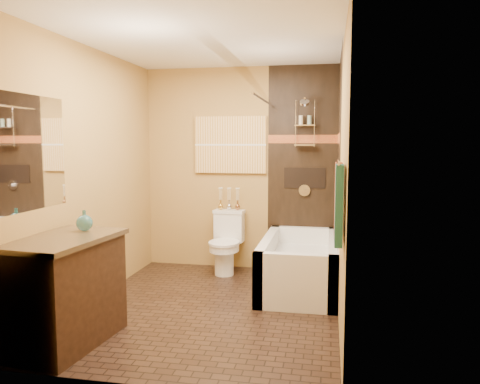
% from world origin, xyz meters
% --- Properties ---
extents(floor, '(3.00, 3.00, 0.00)m').
position_xyz_m(floor, '(0.00, 0.00, 0.00)').
color(floor, black).
rests_on(floor, ground).
extents(wall_left, '(0.02, 3.00, 2.50)m').
position_xyz_m(wall_left, '(-1.20, 0.00, 1.25)').
color(wall_left, '#AD8043').
rests_on(wall_left, floor).
extents(wall_right, '(0.02, 3.00, 2.50)m').
position_xyz_m(wall_right, '(1.20, 0.00, 1.25)').
color(wall_right, '#AD8043').
rests_on(wall_right, floor).
extents(wall_back, '(2.40, 0.02, 2.50)m').
position_xyz_m(wall_back, '(0.00, 1.50, 1.25)').
color(wall_back, '#AD8043').
rests_on(wall_back, floor).
extents(wall_front, '(2.40, 0.02, 2.50)m').
position_xyz_m(wall_front, '(0.00, -1.50, 1.25)').
color(wall_front, '#AD8043').
rests_on(wall_front, floor).
extents(ceiling, '(3.00, 3.00, 0.00)m').
position_xyz_m(ceiling, '(0.00, 0.00, 2.50)').
color(ceiling, silver).
rests_on(ceiling, wall_back).
extents(alcove_tile_back, '(0.85, 0.01, 2.50)m').
position_xyz_m(alcove_tile_back, '(0.78, 1.49, 1.25)').
color(alcove_tile_back, black).
rests_on(alcove_tile_back, wall_back).
extents(alcove_tile_right, '(0.01, 1.50, 2.50)m').
position_xyz_m(alcove_tile_right, '(1.19, 0.75, 1.25)').
color(alcove_tile_right, black).
rests_on(alcove_tile_right, wall_right).
extents(mosaic_band_back, '(0.85, 0.01, 0.10)m').
position_xyz_m(mosaic_band_back, '(0.78, 1.48, 1.62)').
color(mosaic_band_back, maroon).
rests_on(mosaic_band_back, alcove_tile_back).
extents(mosaic_band_right, '(0.01, 1.50, 0.10)m').
position_xyz_m(mosaic_band_right, '(1.18, 0.75, 1.62)').
color(mosaic_band_right, maroon).
rests_on(mosaic_band_right, alcove_tile_right).
extents(alcove_niche, '(0.50, 0.01, 0.25)m').
position_xyz_m(alcove_niche, '(0.80, 1.48, 1.15)').
color(alcove_niche, black).
rests_on(alcove_niche, alcove_tile_back).
extents(shower_fixtures, '(0.24, 0.33, 1.16)m').
position_xyz_m(shower_fixtures, '(0.80, 1.38, 1.67)').
color(shower_fixtures, silver).
rests_on(shower_fixtures, floor).
extents(curtain_rod, '(0.03, 1.55, 0.03)m').
position_xyz_m(curtain_rod, '(0.40, 0.75, 2.02)').
color(curtain_rod, silver).
rests_on(curtain_rod, wall_back).
extents(towel_bar, '(0.02, 0.55, 0.02)m').
position_xyz_m(towel_bar, '(1.15, -1.05, 1.45)').
color(towel_bar, silver).
rests_on(towel_bar, wall_right).
extents(towel_teal, '(0.05, 0.22, 0.52)m').
position_xyz_m(towel_teal, '(1.16, -1.18, 1.18)').
color(towel_teal, '#1F5967').
rests_on(towel_teal, towel_bar).
extents(towel_rust, '(0.05, 0.22, 0.52)m').
position_xyz_m(towel_rust, '(1.16, -0.92, 1.18)').
color(towel_rust, maroon).
rests_on(towel_rust, towel_bar).
extents(sunset_painting, '(0.90, 0.04, 0.70)m').
position_xyz_m(sunset_painting, '(-0.12, 1.48, 1.55)').
color(sunset_painting, '#C3892E').
rests_on(sunset_painting, wall_back).
extents(vanity_mirror, '(0.01, 1.00, 0.90)m').
position_xyz_m(vanity_mirror, '(-1.19, -1.00, 1.50)').
color(vanity_mirror, white).
rests_on(vanity_mirror, wall_left).
extents(bathtub, '(0.80, 1.50, 0.55)m').
position_xyz_m(bathtub, '(0.80, 0.75, 0.22)').
color(bathtub, white).
rests_on(bathtub, floor).
extents(toilet, '(0.39, 0.57, 0.74)m').
position_xyz_m(toilet, '(-0.12, 1.22, 0.38)').
color(toilet, white).
rests_on(toilet, floor).
extents(vanity, '(0.68, 1.02, 0.85)m').
position_xyz_m(vanity, '(-0.92, -1.00, 0.43)').
color(vanity, black).
rests_on(vanity, floor).
extents(teal_bottle, '(0.16, 0.16, 0.21)m').
position_xyz_m(teal_bottle, '(-0.87, -0.75, 0.94)').
color(teal_bottle, '#286F7A').
rests_on(teal_bottle, vanity).
extents(bud_vases, '(0.27, 0.06, 0.27)m').
position_xyz_m(bud_vases, '(-0.12, 1.39, 0.89)').
color(bud_vases, gold).
rests_on(bud_vases, toilet).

